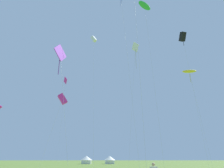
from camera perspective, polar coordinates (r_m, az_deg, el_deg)
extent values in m
ellipsoid|color=yellow|center=(47.61, 21.08, 3.38)|extent=(3.17, 1.68, 1.05)
cylinder|color=#A79518|center=(47.04, 21.32, 1.62)|extent=(0.07, 0.07, 1.98)
cylinder|color=#B2B2B7|center=(44.23, 23.73, -8.17)|extent=(1.02, 1.76, 20.02)
cube|color=white|center=(44.19, -5.20, 12.61)|extent=(1.50, 1.41, 1.57)
cylinder|color=#B2B2B7|center=(37.57, -5.23, -3.23)|extent=(0.92, 2.40, 25.95)
cube|color=#E02DA3|center=(36.58, -13.85, -4.14)|extent=(1.94, 1.34, 2.00)
cylinder|color=#B2B2B7|center=(34.60, -16.89, -12.98)|extent=(2.22, 2.34, 11.82)
cylinder|color=#183599|center=(43.45, 2.55, 22.34)|extent=(0.07, 0.07, 1.99)
cylinder|color=#B2B2B7|center=(34.25, 4.74, 4.81)|extent=(2.02, 2.14, 33.00)
cube|color=purple|center=(27.35, -14.44, 8.60)|extent=(1.19, 2.45, 2.65)
cylinder|color=#63238B|center=(26.52, -14.79, 5.04)|extent=(0.08, 0.08, 2.41)
cylinder|color=#B2B2B7|center=(23.76, -13.47, -6.47)|extent=(2.47, 1.47, 14.93)
cube|color=white|center=(44.50, 6.63, 10.36)|extent=(1.26, 2.26, 2.43)
cylinder|color=#A4A4A4|center=(43.12, 6.79, 7.08)|extent=(0.08, 0.08, 4.46)
cylinder|color=#B2B2B7|center=(38.55, 5.78, -4.71)|extent=(2.47, 2.07, 24.60)
cylinder|color=#B2B2B7|center=(27.67, 6.86, 17.22)|extent=(0.29, 1.92, 37.59)
cube|color=#E02DA3|center=(70.37, -13.08, 1.02)|extent=(1.58, 2.35, 2.70)
cylinder|color=#B2B2B7|center=(66.07, -14.16, -9.69)|extent=(0.08, 1.55, 26.94)
cube|color=black|center=(54.78, 19.38, 12.54)|extent=(1.64, 2.24, 2.53)
cylinder|color=black|center=(53.97, 19.57, 11.13)|extent=(0.08, 0.08, 1.89)
cylinder|color=#B2B2B7|center=(48.60, 22.32, -2.83)|extent=(1.40, 0.54, 30.66)
ellipsoid|color=green|center=(41.59, 9.23, 21.09)|extent=(3.32, 3.10, 0.99)
cylinder|color=#B2B2B7|center=(32.97, 11.55, 2.71)|extent=(0.70, 2.08, 29.33)
sphere|color=tan|center=(14.80, 11.65, -21.43)|extent=(0.22, 0.22, 0.22)
cube|color=white|center=(79.87, -7.29, -21.11)|extent=(3.45, 3.45, 1.29)
cone|color=white|center=(79.86, -7.24, -20.11)|extent=(4.31, 4.31, 1.51)
cube|color=white|center=(79.60, -0.67, -21.27)|extent=(3.43, 3.43, 1.29)
cone|color=white|center=(79.58, -0.67, -20.26)|extent=(4.29, 4.29, 1.50)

